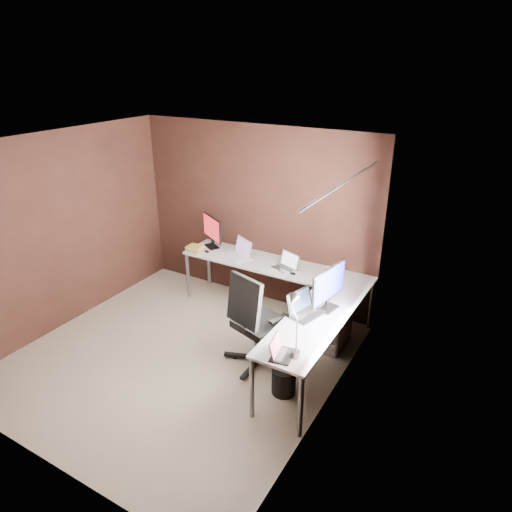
% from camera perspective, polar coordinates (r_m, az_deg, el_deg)
% --- Properties ---
extents(room, '(3.60, 3.60, 2.50)m').
position_cam_1_polar(room, '(4.87, -6.84, -0.97)').
color(room, '#B0A888').
rests_on(room, ground).
extents(desk, '(2.65, 2.25, 0.73)m').
position_cam_1_polar(desk, '(5.64, 3.46, -3.98)').
color(desk, silver).
rests_on(desk, ground).
extents(drawer_pedestal, '(0.42, 0.50, 0.60)m').
position_cam_1_polar(drawer_pedestal, '(5.72, 9.17, -8.21)').
color(drawer_pedestal, silver).
rests_on(drawer_pedestal, ground).
extents(monitor_left, '(0.47, 0.29, 0.46)m').
position_cam_1_polar(monitor_left, '(6.62, -5.51, 3.25)').
color(monitor_left, black).
rests_on(monitor_left, desk).
extents(monitor_right, '(0.19, 0.61, 0.50)m').
position_cam_1_polar(monitor_right, '(5.01, 9.09, -3.70)').
color(monitor_right, black).
rests_on(monitor_right, desk).
extents(laptop_white, '(0.45, 0.41, 0.25)m').
position_cam_1_polar(laptop_white, '(6.34, -2.08, 0.39)').
color(laptop_white, silver).
rests_on(laptop_white, desk).
extents(laptop_silver, '(0.38, 0.33, 0.22)m').
position_cam_1_polar(laptop_silver, '(5.99, 3.84, -1.20)').
color(laptop_silver, silver).
rests_on(laptop_silver, desk).
extents(laptop_black_big, '(0.36, 0.44, 0.25)m').
position_cam_1_polar(laptop_black_big, '(5.00, 6.00, -6.61)').
color(laptop_black_big, black).
rests_on(laptop_black_big, desk).
extents(laptop_black_small, '(0.24, 0.30, 0.18)m').
position_cam_1_polar(laptop_black_small, '(4.35, 3.00, -11.84)').
color(laptop_black_small, black).
rests_on(laptop_black_small, desk).
extents(book_stack, '(0.26, 0.22, 0.08)m').
position_cam_1_polar(book_stack, '(6.60, -7.60, 0.98)').
color(book_stack, '#A37A57').
rests_on(book_stack, desk).
extents(mouse_left, '(0.08, 0.05, 0.03)m').
position_cam_1_polar(mouse_left, '(6.52, -6.17, 0.56)').
color(mouse_left, black).
rests_on(mouse_left, desk).
extents(mouse_corner, '(0.09, 0.06, 0.03)m').
position_cam_1_polar(mouse_corner, '(5.85, 4.62, -2.19)').
color(mouse_corner, black).
rests_on(mouse_corner, desk).
extents(desk_lamp, '(0.19, 0.22, 0.60)m').
position_cam_1_polar(desk_lamp, '(4.22, 4.75, -7.61)').
color(desk_lamp, slate).
rests_on(desk_lamp, desk).
extents(office_chair, '(0.66, 0.69, 1.17)m').
position_cam_1_polar(office_chair, '(5.29, 0.21, -10.19)').
color(office_chair, black).
rests_on(office_chair, ground).
extents(wastebasket, '(0.32, 0.32, 0.30)m').
position_cam_1_polar(wastebasket, '(5.01, 3.48, -15.31)').
color(wastebasket, black).
rests_on(wastebasket, ground).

